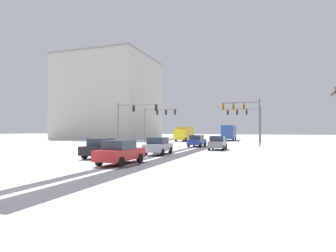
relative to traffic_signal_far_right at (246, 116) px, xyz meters
The scene contains 16 objects.
wheel_track_left_lane 27.62m from the traffic_signal_far_right, 100.16° to the right, with size 0.82×37.24×0.01m, color #424247.
wheel_track_right_lane 27.87m from the traffic_signal_far_right, 102.71° to the right, with size 0.80×37.24×0.01m, color #424247.
wheel_track_center 27.49m from the traffic_signal_far_right, 98.44° to the right, with size 0.81×37.24×0.01m, color #424247.
sidewalk_kerb_right 29.11m from the traffic_signal_far_right, 82.42° to the right, with size 4.00×37.24×0.12m, color white.
traffic_signal_far_right is the anchor object (origin of this frame).
traffic_signal_near_left 20.97m from the traffic_signal_far_right, 138.94° to the right, with size 6.62×0.51×6.50m.
traffic_signal_near_right 12.02m from the traffic_signal_far_right, 88.19° to the right, with size 5.13×0.69×6.50m.
traffic_signal_far_left 16.04m from the traffic_signal_far_right, 165.81° to the right, with size 6.42×0.52×6.50m.
car_blue_lead 15.21m from the traffic_signal_far_right, 113.66° to the right, with size 2.00×4.18×1.62m.
car_grey_second 19.25m from the traffic_signal_far_right, 96.61° to the right, with size 1.90×4.13×1.62m.
car_silver_third 27.82m from the traffic_signal_far_right, 103.59° to the right, with size 1.96×4.17×1.62m.
car_black_fourth 32.97m from the traffic_signal_far_right, 107.21° to the right, with size 1.90×4.13×1.62m.
car_red_fifth 35.35m from the traffic_signal_far_right, 100.09° to the right, with size 1.94×4.16×1.62m.
bus_oncoming 13.92m from the traffic_signal_far_right, 109.61° to the left, with size 2.90×11.07×3.38m.
box_truck_delivery 14.04m from the traffic_signal_far_right, 160.12° to the left, with size 2.52×7.48×3.02m.
office_building_far_left_block 41.62m from the traffic_signal_far_right, 156.90° to the left, with size 23.43×22.04×22.43m.
Camera 1 is at (10.84, -7.25, 2.27)m, focal length 29.43 mm.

